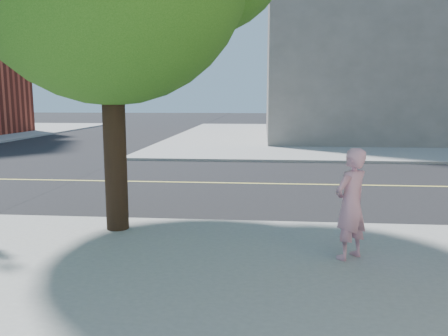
# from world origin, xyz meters

# --- Properties ---
(ground) EXTENTS (140.00, 140.00, 0.00)m
(ground) POSITION_xyz_m (0.00, 0.00, 0.00)
(ground) COLOR black
(ground) RESTS_ON ground
(road_ew) EXTENTS (140.00, 9.00, 0.01)m
(road_ew) POSITION_xyz_m (0.00, 4.50, 0.01)
(road_ew) COLOR black
(road_ew) RESTS_ON ground
(sidewalk_ne) EXTENTS (29.00, 25.00, 0.12)m
(sidewalk_ne) POSITION_xyz_m (13.50, 21.50, 0.06)
(sidewalk_ne) COLOR gray
(sidewalk_ne) RESTS_ON ground
(filler_ne) EXTENTS (18.00, 16.00, 14.00)m
(filler_ne) POSITION_xyz_m (14.00, 22.00, 7.12)
(filler_ne) COLOR slate
(filler_ne) RESTS_ON sidewalk_ne
(man_on_phone) EXTENTS (0.72, 0.71, 1.68)m
(man_on_phone) POSITION_xyz_m (6.09, -1.98, 0.96)
(man_on_phone) COLOR pink
(man_on_phone) RESTS_ON sidewalk_se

